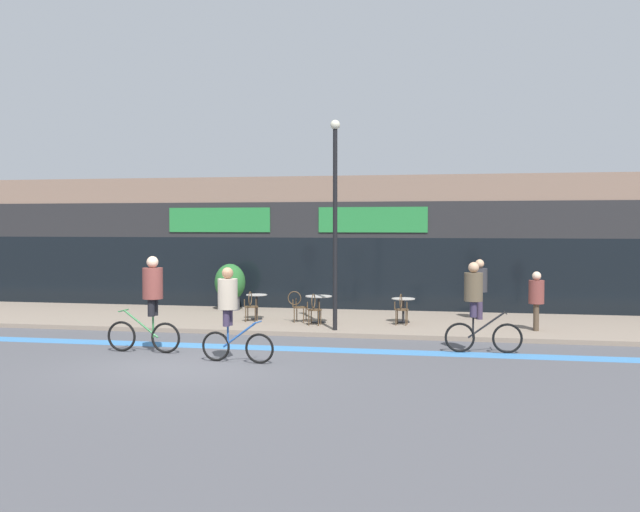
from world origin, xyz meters
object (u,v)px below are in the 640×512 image
object	(u,v)px
lamp_post	(335,210)
pedestrian_far_end	(479,284)
cafe_chair_0_near	(251,304)
cyclist_0	(230,307)
bistro_table_0	(257,302)
cafe_chair_1_near	(314,307)
cafe_chair_2_near	(401,307)
cyclist_1	(476,301)
bistro_table_1	(319,303)
planter_pot	(230,285)
pedestrian_near_end	(536,296)
cafe_chair_1_side	(298,304)
bistro_table_2	(403,305)
cyclist_2	(150,296)

from	to	relation	value
lamp_post	pedestrian_far_end	distance (m)	5.42
cafe_chair_0_near	cyclist_0	world-z (taller)	cyclist_0
bistro_table_0	cafe_chair_1_near	distance (m)	2.23
cafe_chair_2_near	cyclist_1	distance (m)	4.09
bistro_table_1	cyclist_0	xyz separation A→B (m)	(-0.77, -5.82, 0.51)
bistro_table_0	bistro_table_1	bearing A→B (deg)	-11.69
planter_pot	lamp_post	bearing A→B (deg)	-43.14
cafe_chair_0_near	pedestrian_near_end	distance (m)	8.02
pedestrian_far_end	cafe_chair_1_side	bearing A→B (deg)	5.06
cyclist_1	cafe_chair_1_near	bearing A→B (deg)	141.59
cyclist_0	pedestrian_near_end	distance (m)	8.68
lamp_post	bistro_table_0	bearing A→B (deg)	146.15
cafe_chair_1_side	bistro_table_2	bearing A→B (deg)	11.99
cafe_chair_2_near	pedestrian_near_end	size ratio (longest dim) A/B	0.57
bistro_table_2	pedestrian_near_end	world-z (taller)	pedestrian_near_end
bistro_table_1	cyclist_2	size ratio (longest dim) A/B	0.35
lamp_post	bistro_table_1	bearing A→B (deg)	117.47
cafe_chair_0_near	planter_pot	xyz separation A→B (m)	(-1.55, 2.80, 0.32)
bistro_table_2	lamp_post	xyz separation A→B (m)	(-1.67, -1.94, 2.72)
bistro_table_0	cafe_chair_1_side	world-z (taller)	cafe_chair_1_side
cafe_chair_2_near	cyclist_0	distance (m)	6.56
bistro_table_2	cafe_chair_0_near	size ratio (longest dim) A/B	0.78
cafe_chair_2_near	cyclist_0	world-z (taller)	cyclist_0
bistro_table_0	planter_pot	size ratio (longest dim) A/B	0.49
bistro_table_1	cyclist_1	world-z (taller)	cyclist_1
cafe_chair_1_near	bistro_table_1	bearing A→B (deg)	1.80
cafe_chair_0_near	lamp_post	bearing A→B (deg)	-118.41
cyclist_2	pedestrian_far_end	xyz separation A→B (m)	(7.51, 6.80, -0.12)
pedestrian_far_end	planter_pot	bearing A→B (deg)	-19.39
pedestrian_near_end	lamp_post	bearing A→B (deg)	-168.41
cafe_chair_1_side	cyclist_1	distance (m)	6.23
cafe_chair_1_near	cafe_chair_2_near	world-z (taller)	same
cyclist_0	pedestrian_far_end	xyz separation A→B (m)	(5.34, 7.57, -0.00)
bistro_table_2	cafe_chair_2_near	size ratio (longest dim) A/B	0.78
pedestrian_far_end	bistro_table_1	bearing A→B (deg)	7.43
pedestrian_near_end	pedestrian_far_end	bearing A→B (deg)	124.96
bistro_table_2	cafe_chair_1_side	distance (m)	3.07
cafe_chair_2_near	pedestrian_far_end	size ratio (longest dim) A/B	0.50
lamp_post	cafe_chair_1_side	bearing A→B (deg)	133.87
cafe_chair_1_near	cyclist_0	xyz separation A→B (m)	(-0.76, -5.20, 0.55)
cafe_chair_2_near	planter_pot	distance (m)	6.51
cafe_chair_0_near	cyclist_2	world-z (taller)	cyclist_2
cafe_chair_1_side	cyclist_0	bearing A→B (deg)	-89.19
pedestrian_far_end	cafe_chair_1_near	bearing A→B (deg)	13.93
cafe_chair_0_near	cyclist_1	distance (m)	7.27
bistro_table_0	pedestrian_far_end	size ratio (longest dim) A/B	0.41
cyclist_2	pedestrian_far_end	distance (m)	10.13
cafe_chair_1_side	planter_pot	world-z (taller)	planter_pot
cyclist_1	cafe_chair_2_near	bearing A→B (deg)	115.62
cafe_chair_1_side	pedestrian_near_end	bearing A→B (deg)	-1.57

